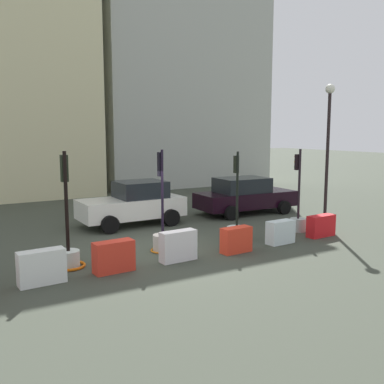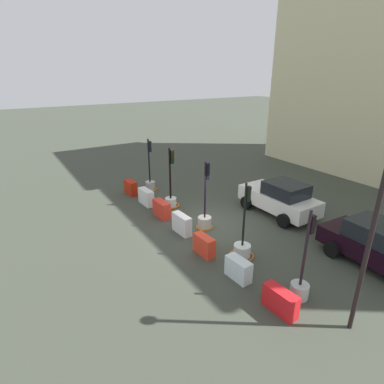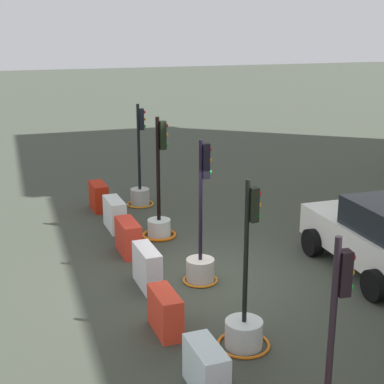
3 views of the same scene
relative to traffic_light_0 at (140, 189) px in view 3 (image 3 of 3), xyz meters
name	(u,v)px [view 3 (image 3 of 3)]	position (x,y,z in m)	size (l,w,h in m)	color
ground_plane	(204,279)	(5.79, 0.11, -0.51)	(120.00, 120.00, 0.00)	#3A4034
traffic_light_0	(140,189)	(0.00, 0.00, 0.00)	(0.84, 0.84, 3.13)	#B3B3AF
traffic_light_1	(159,217)	(2.87, -0.13, 0.04)	(0.91, 0.91, 3.19)	silver
traffic_light_2	(201,260)	(5.85, 0.02, 0.00)	(0.77, 0.77, 3.16)	beige
traffic_light_3	(244,325)	(8.61, -0.10, -0.10)	(0.94, 0.94, 3.04)	silver
construction_barrier_0	(99,197)	(0.10, -1.30, -0.10)	(1.01, 0.47, 0.82)	#B8220D
construction_barrier_1	(115,214)	(1.95, -1.15, -0.08)	(1.14, 0.47, 0.85)	silver
construction_barrier_2	(128,238)	(3.80, -1.16, -0.09)	(1.10, 0.48, 0.83)	red
construction_barrier_3	(147,268)	(5.76, -1.15, -0.07)	(1.11, 0.42, 0.88)	silver
construction_barrier_4	(165,312)	(7.72, -1.29, -0.11)	(1.01, 0.44, 0.79)	red
construction_barrier_5	(206,368)	(9.64, -1.16, -0.12)	(1.00, 0.48, 0.77)	silver
car_white_van	(382,237)	(6.61, 4.05, 0.35)	(4.11, 2.21, 1.73)	silver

